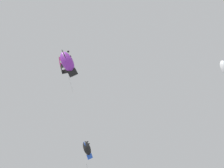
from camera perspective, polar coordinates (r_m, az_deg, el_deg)
kite_fish_near_left at (r=28.37m, az=-6.78°, el=3.35°), size 1.89×1.71×2.65m
kite_box_far_centre at (r=47.18m, az=-7.09°, el=2.92°), size 2.15×1.69×5.35m
kite_fish_low_drifter at (r=33.65m, az=-3.81°, el=-9.69°), size 2.23×1.73×8.84m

